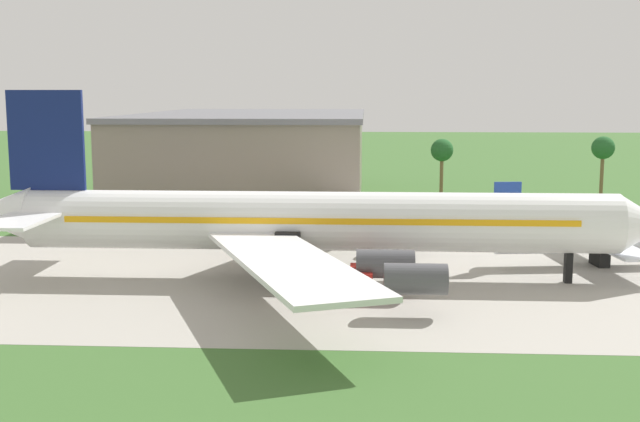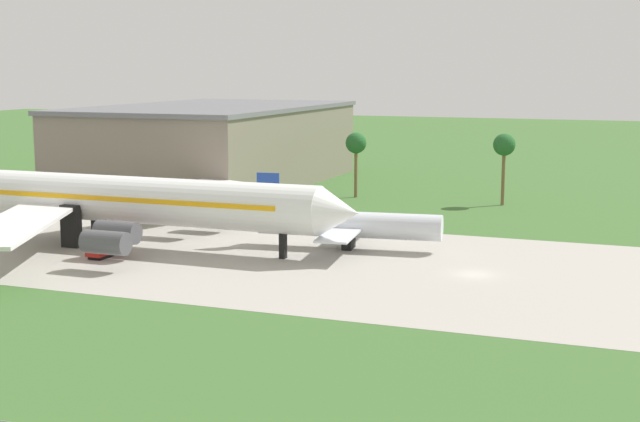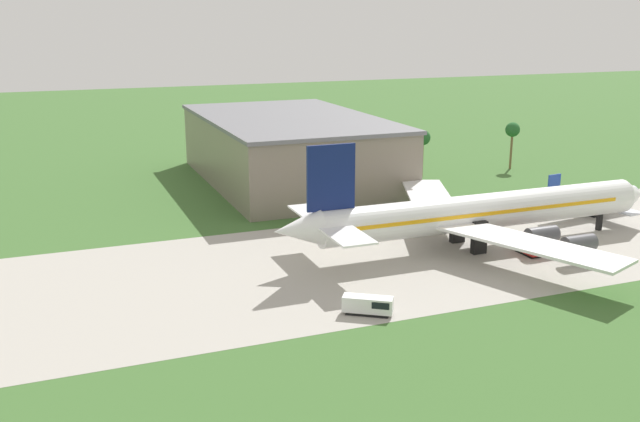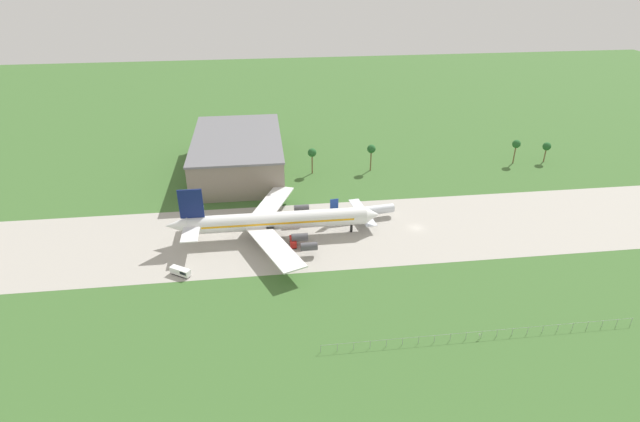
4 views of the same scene
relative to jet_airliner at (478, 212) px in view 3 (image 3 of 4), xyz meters
The scene contains 6 objects.
jet_airliner is the anchor object (origin of this frame).
regional_aircraft 32.15m from the jet_airliner, 14.69° to the left, with size 23.38×21.05×9.20m.
baggage_tug 34.48m from the jet_airliner, 146.26° to the right, with size 6.46×5.20×2.41m.
catering_van 9.56m from the jet_airliner, 50.06° to the right, with size 2.08×4.87×2.67m.
terminal_building 58.86m from the jet_airliner, 102.73° to the left, with size 36.72×61.20×15.10m.
palm_tree_row 88.54m from the jet_airliner, 34.75° to the left, with size 108.14×3.60×11.69m.
Camera 3 is at (-113.44, -95.21, 36.83)m, focal length 40.00 mm.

